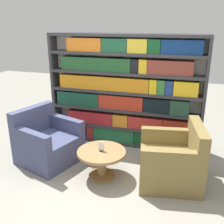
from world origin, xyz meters
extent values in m
plane|color=gray|center=(0.00, 0.00, 0.00)|extent=(14.00, 14.00, 0.00)
cube|color=silver|center=(0.00, 1.44, 0.99)|extent=(2.72, 0.05, 1.97)
cube|color=#333338|center=(-1.34, 1.32, 0.99)|extent=(0.05, 0.30, 1.97)
cube|color=#333338|center=(1.34, 1.32, 0.99)|extent=(0.05, 0.30, 1.97)
cube|color=#333338|center=(0.00, 1.32, 0.03)|extent=(2.62, 0.30, 0.05)
cube|color=#333338|center=(0.00, 1.32, 0.33)|extent=(2.62, 0.30, 0.05)
cube|color=#333338|center=(0.00, 1.32, 0.66)|extent=(2.62, 0.30, 0.05)
cube|color=#333338|center=(0.00, 1.32, 0.99)|extent=(2.62, 0.30, 0.05)
cube|color=#333338|center=(0.00, 1.32, 1.31)|extent=(2.62, 0.30, 0.05)
cube|color=#333338|center=(0.00, 1.32, 1.64)|extent=(2.62, 0.30, 0.05)
cube|color=#333338|center=(0.00, 1.32, 1.95)|extent=(2.62, 0.30, 0.05)
cube|color=navy|center=(-1.01, 1.29, 0.18)|extent=(0.34, 0.20, 0.25)
cube|color=navy|center=(-0.76, 1.29, 0.18)|extent=(0.13, 0.20, 0.25)
cube|color=maroon|center=(-0.62, 1.29, 0.18)|extent=(0.13, 0.20, 0.25)
cube|color=#236940|center=(-0.17, 1.29, 0.18)|extent=(0.76, 0.20, 0.25)
cube|color=#174B28|center=(0.73, 1.29, 0.18)|extent=(1.02, 0.20, 0.25)
cube|color=#A72327|center=(-0.62, 1.29, 0.46)|extent=(0.86, 0.20, 0.22)
cube|color=orange|center=(-0.04, 1.29, 0.46)|extent=(0.27, 0.20, 0.22)
cube|color=#B9322A|center=(0.40, 1.29, 0.46)|extent=(0.60, 0.20, 0.22)
cube|color=#A12C1C|center=(0.98, 1.29, 0.46)|extent=(0.54, 0.20, 0.22)
cube|color=#184A37|center=(-0.85, 1.29, 0.81)|extent=(0.81, 0.20, 0.25)
cube|color=#B53321|center=(-0.04, 1.29, 0.81)|extent=(0.79, 0.20, 0.25)
cube|color=black|center=(0.58, 1.29, 0.81)|extent=(0.44, 0.20, 0.25)
cube|color=#234835|center=(0.97, 1.29, 0.81)|extent=(0.31, 0.20, 0.25)
cube|color=orange|center=(-0.37, 1.29, 1.13)|extent=(1.62, 0.20, 0.24)
cube|color=gold|center=(0.51, 1.29, 1.13)|extent=(0.12, 0.20, 0.24)
cube|color=#32733C|center=(0.64, 1.29, 1.13)|extent=(0.12, 0.20, 0.24)
cube|color=navy|center=(0.78, 1.29, 1.13)|extent=(0.12, 0.20, 0.24)
cube|color=gold|center=(1.04, 1.29, 1.13)|extent=(0.39, 0.20, 0.24)
cube|color=#21512A|center=(-0.51, 1.29, 1.46)|extent=(1.25, 0.20, 0.23)
cube|color=black|center=(0.19, 1.29, 1.46)|extent=(0.13, 0.20, 0.23)
cube|color=gold|center=(0.33, 1.29, 1.46)|extent=(0.13, 0.20, 0.23)
cube|color=brown|center=(0.77, 1.29, 1.46)|extent=(0.72, 0.20, 0.23)
cube|color=orange|center=(-0.70, 1.29, 1.78)|extent=(0.62, 0.20, 0.22)
cube|color=#1E5437|center=(-0.16, 1.29, 1.78)|extent=(0.44, 0.20, 0.22)
cube|color=gold|center=(0.22, 1.29, 1.78)|extent=(0.32, 0.20, 0.22)
cube|color=#154A25|center=(0.49, 1.29, 1.78)|extent=(0.20, 0.20, 0.22)
cube|color=navy|center=(0.92, 1.29, 1.78)|extent=(0.64, 0.20, 0.22)
cube|color=#42476B|center=(-0.97, 0.31, 0.21)|extent=(1.03, 1.04, 0.42)
cube|color=#42476B|center=(-1.30, 0.42, 0.64)|extent=(0.39, 0.83, 0.44)
cube|color=#42476B|center=(-1.01, -0.05, 0.54)|extent=(0.69, 0.32, 0.23)
cube|color=#42476B|center=(-0.80, 0.63, 0.54)|extent=(0.69, 0.32, 0.23)
cube|color=olive|center=(0.93, 0.31, 0.21)|extent=(0.95, 0.96, 0.42)
cube|color=olive|center=(1.26, 0.37, 0.64)|extent=(0.28, 0.84, 0.44)
cube|color=olive|center=(0.80, 0.65, 0.54)|extent=(0.69, 0.24, 0.23)
cube|color=olive|center=(0.92, -0.05, 0.54)|extent=(0.69, 0.24, 0.23)
cylinder|color=olive|center=(-0.02, 0.14, 0.19)|extent=(0.13, 0.13, 0.37)
cylinder|color=olive|center=(-0.02, 0.14, 0.01)|extent=(0.38, 0.38, 0.03)
cylinder|color=olive|center=(-0.02, 0.14, 0.39)|extent=(0.70, 0.70, 0.04)
cube|color=black|center=(-0.02, 0.14, 0.42)|extent=(0.05, 0.06, 0.01)
cube|color=white|center=(-0.02, 0.14, 0.48)|extent=(0.08, 0.01, 0.15)
camera|label=1|loc=(1.10, -3.01, 2.17)|focal=42.00mm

